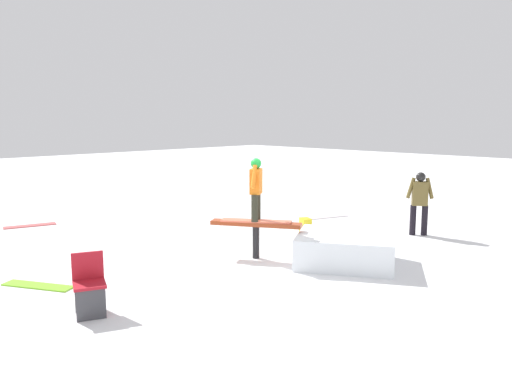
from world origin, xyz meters
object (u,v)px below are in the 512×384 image
(loose_snowboard_coral, at_px, (30,226))
(folding_chair, at_px, (89,286))
(bystander_brown, at_px, (420,200))
(backpack_on_snow, at_px, (305,225))
(loose_snowboard_white, at_px, (325,217))
(main_rider_on_rail, at_px, (256,191))
(rail_feature, at_px, (256,228))
(loose_snowboard_lime, at_px, (38,286))

(loose_snowboard_coral, height_order, folding_chair, folding_chair)
(bystander_brown, distance_m, backpack_on_snow, 2.79)
(folding_chair, bearing_deg, backpack_on_snow, 33.17)
(loose_snowboard_white, bearing_deg, main_rider_on_rail, 39.51)
(bystander_brown, xyz_separation_m, loose_snowboard_white, (2.87, -0.15, -0.84))
(rail_feature, height_order, loose_snowboard_white, rail_feature)
(folding_chair, bearing_deg, loose_snowboard_white, 35.94)
(loose_snowboard_white, bearing_deg, loose_snowboard_coral, -16.76)
(bystander_brown, distance_m, folding_chair, 7.97)
(loose_snowboard_coral, relative_size, backpack_on_snow, 3.70)
(loose_snowboard_coral, distance_m, loose_snowboard_lime, 5.20)
(rail_feature, height_order, loose_snowboard_coral, rail_feature)
(rail_feature, relative_size, backpack_on_snow, 5.04)
(folding_chair, relative_size, backpack_on_snow, 2.59)
(bystander_brown, relative_size, backpack_on_snow, 4.46)
(loose_snowboard_coral, relative_size, loose_snowboard_lime, 1.00)
(loose_snowboard_coral, distance_m, folding_chair, 6.86)
(loose_snowboard_white, distance_m, loose_snowboard_coral, 7.94)
(rail_feature, distance_m, bystander_brown, 4.39)
(rail_feature, distance_m, main_rider_on_rail, 0.75)
(bystander_brown, distance_m, loose_snowboard_coral, 9.88)
(main_rider_on_rail, distance_m, folding_chair, 3.86)
(loose_snowboard_white, relative_size, loose_snowboard_coral, 1.09)
(loose_snowboard_lime, relative_size, folding_chair, 1.42)
(bystander_brown, height_order, loose_snowboard_lime, bystander_brown)
(loose_snowboard_white, distance_m, folding_chair, 8.27)
(rail_feature, relative_size, bystander_brown, 1.13)
(main_rider_on_rail, distance_m, loose_snowboard_coral, 6.74)
(backpack_on_snow, bearing_deg, bystander_brown, -114.80)
(backpack_on_snow, bearing_deg, rail_feature, 134.89)
(loose_snowboard_white, bearing_deg, backpack_on_snow, 42.40)
(rail_feature, bearing_deg, main_rider_on_rail, 0.00)
(main_rider_on_rail, xyz_separation_m, bystander_brown, (-1.37, -4.16, -0.51))
(loose_snowboard_lime, height_order, folding_chair, folding_chair)
(folding_chair, distance_m, backpack_on_snow, 6.36)
(main_rider_on_rail, height_order, loose_snowboard_white, main_rider_on_rail)
(loose_snowboard_white, distance_m, loose_snowboard_lime, 8.10)
(bystander_brown, height_order, backpack_on_snow, bystander_brown)
(loose_snowboard_coral, bearing_deg, loose_snowboard_white, 159.22)
(rail_feature, height_order, main_rider_on_rail, main_rider_on_rail)
(loose_snowboard_coral, distance_m, backpack_on_snow, 7.15)
(backpack_on_snow, bearing_deg, main_rider_on_rail, 134.89)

